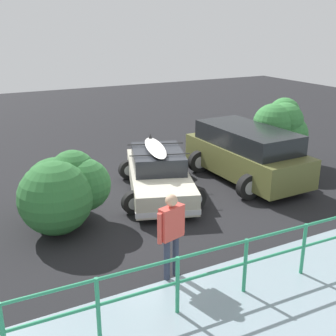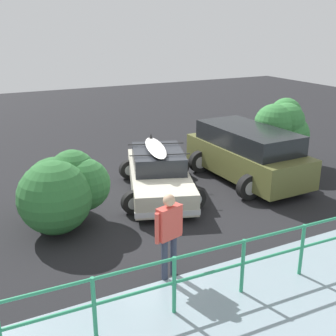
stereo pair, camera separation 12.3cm
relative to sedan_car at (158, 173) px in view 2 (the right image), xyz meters
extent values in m
cube|color=black|center=(0.28, 0.50, -0.60)|extent=(44.00, 44.00, 0.02)
cube|color=#B7B29E|center=(0.01, 0.04, -0.14)|extent=(2.91, 4.50, 0.58)
cube|color=#23262B|center=(-0.04, -0.12, 0.40)|extent=(2.00, 2.37, 0.50)
cube|color=silver|center=(0.70, 1.99, -0.31)|extent=(1.57, 0.64, 0.14)
cube|color=silver|center=(-0.67, -1.90, -0.31)|extent=(1.57, 0.64, 0.14)
cylinder|color=black|center=(-0.32, 1.54, -0.29)|extent=(0.61, 0.18, 0.61)
cylinder|color=#B7B7BC|center=(-0.32, 1.54, -0.29)|extent=(0.33, 0.19, 0.33)
cylinder|color=black|center=(1.22, 1.00, -0.29)|extent=(0.61, 0.18, 0.61)
cylinder|color=#B7B7BC|center=(1.22, 1.00, -0.29)|extent=(0.33, 0.19, 0.33)
cylinder|color=black|center=(-1.19, -0.92, -0.29)|extent=(0.61, 0.18, 0.61)
cylinder|color=#B7B7BC|center=(-1.19, -0.92, -0.29)|extent=(0.33, 0.19, 0.33)
cylinder|color=black|center=(0.35, -1.46, -0.29)|extent=(0.61, 0.18, 0.61)
cylinder|color=#B7B7BC|center=(0.35, -1.46, -0.29)|extent=(0.33, 0.19, 0.33)
cylinder|color=black|center=(0.14, 0.41, 0.69)|extent=(1.59, 0.59, 0.03)
cylinder|color=black|center=(-0.23, -0.64, 0.69)|extent=(1.59, 0.59, 0.03)
ellipsoid|color=white|center=(0.03, -0.11, 0.75)|extent=(1.11, 2.28, 0.09)
cone|color=black|center=(-0.21, -0.96, 0.87)|extent=(0.10, 0.10, 0.14)
cube|color=brown|center=(-2.92, 0.30, 0.08)|extent=(1.90, 4.36, 0.88)
cube|color=black|center=(-2.92, 0.30, 0.81)|extent=(1.73, 3.40, 0.58)
cylinder|color=black|center=(-2.86, -1.96, 0.18)|extent=(0.66, 0.20, 0.65)
cylinder|color=black|center=(-3.86, 1.57, -0.23)|extent=(0.72, 0.22, 0.72)
cylinder|color=#B7B7BC|center=(-3.86, 1.57, -0.23)|extent=(0.40, 0.23, 0.40)
cylinder|color=black|center=(-2.03, 1.61, -0.23)|extent=(0.72, 0.22, 0.72)
cylinder|color=#B7B7BC|center=(-2.03, 1.61, -0.23)|extent=(0.40, 0.23, 0.40)
cylinder|color=black|center=(-3.80, -1.02, -0.23)|extent=(0.72, 0.22, 0.72)
cylinder|color=#B7B7BC|center=(-3.80, -1.02, -0.23)|extent=(0.40, 0.23, 0.40)
cylinder|color=black|center=(-1.97, -0.98, -0.23)|extent=(0.72, 0.22, 0.72)
cylinder|color=#B7B7BC|center=(-1.97, -0.98, -0.23)|extent=(0.40, 0.23, 0.40)
cylinder|color=#33384C|center=(1.59, 4.00, -0.17)|extent=(0.12, 0.12, 0.86)
cylinder|color=#33384C|center=(1.81, 4.06, -0.17)|extent=(0.12, 0.12, 0.86)
cube|color=#DB4C42|center=(1.70, 4.03, 0.58)|extent=(0.53, 0.32, 0.64)
sphere|color=#D6A884|center=(1.70, 4.03, 1.03)|extent=(0.23, 0.23, 0.23)
cylinder|color=#DB4C42|center=(1.42, 3.95, 0.56)|extent=(0.09, 0.09, 0.61)
cylinder|color=#DB4C42|center=(1.99, 4.11, 0.56)|extent=(0.09, 0.09, 0.61)
cylinder|color=#2D9366|center=(-0.64, 5.11, -0.05)|extent=(0.07, 0.07, 1.08)
cylinder|color=#2D9366|center=(0.73, 5.07, -0.05)|extent=(0.07, 0.07, 1.08)
cylinder|color=#2D9366|center=(2.11, 5.03, -0.05)|extent=(0.07, 0.07, 1.08)
cylinder|color=#2D9366|center=(3.49, 4.99, -0.05)|extent=(0.07, 0.07, 1.08)
cylinder|color=#2D9366|center=(1.42, 5.05, 0.46)|extent=(9.65, 0.34, 0.06)
cylinder|color=#2D9366|center=(1.42, 5.05, 0.00)|extent=(9.65, 0.34, 0.06)
cylinder|color=#4C3828|center=(2.96, 0.93, -0.41)|extent=(0.30, 0.30, 0.37)
sphere|color=#2D6B33|center=(3.00, 0.25, 0.14)|extent=(1.63, 1.63, 1.63)
sphere|color=#2D6B33|center=(3.23, 1.24, 0.33)|extent=(1.72, 1.72, 1.72)
sphere|color=#2D6B33|center=(2.46, 0.96, 0.42)|extent=(1.28, 1.28, 1.28)
sphere|color=#2D6B33|center=(2.66, 0.71, 0.65)|extent=(1.16, 1.16, 1.16)
cylinder|color=#4C3828|center=(-4.94, -0.28, -0.34)|extent=(0.29, 0.29, 0.51)
sphere|color=#387F3D|center=(-4.32, -0.17, 0.98)|extent=(1.32, 1.32, 1.32)
sphere|color=#387F3D|center=(-4.66, -0.71, 0.22)|extent=(1.03, 1.03, 1.03)
sphere|color=#387F3D|center=(-5.33, -0.77, 1.11)|extent=(1.10, 1.10, 1.10)
sphere|color=#387F3D|center=(-4.98, -0.01, 0.60)|extent=(1.10, 1.10, 1.10)
sphere|color=#387F3D|center=(-4.78, -0.11, 1.03)|extent=(1.22, 1.22, 1.22)
sphere|color=#387F3D|center=(-5.01, -0.26, 0.90)|extent=(1.01, 1.01, 1.01)
sphere|color=#387F3D|center=(-4.91, -0.14, 0.55)|extent=(1.45, 1.45, 1.45)
camera|label=1|loc=(5.04, 10.31, 4.11)|focal=45.00mm
camera|label=2|loc=(4.93, 10.37, 4.11)|focal=45.00mm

